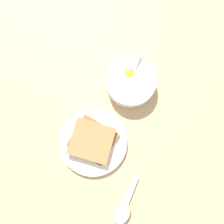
{
  "coord_description": "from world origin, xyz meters",
  "views": [
    {
      "loc": [
        -0.16,
        0.01,
        0.86
      ],
      "look_at": [
        -0.2,
        0.11,
        0.02
      ],
      "focal_mm": 50.0,
      "sensor_mm": 36.0,
      "label": 1
    }
  ],
  "objects_px": {
    "egg_bowl": "(131,82)",
    "toast_plate": "(93,142)",
    "toast_sandwich": "(92,140)",
    "soup_spoon": "(123,210)"
  },
  "relations": [
    {
      "from": "egg_bowl",
      "to": "toast_plate",
      "type": "height_order",
      "value": "egg_bowl"
    },
    {
      "from": "egg_bowl",
      "to": "toast_plate",
      "type": "distance_m",
      "value": 0.19
    },
    {
      "from": "egg_bowl",
      "to": "soup_spoon",
      "type": "distance_m",
      "value": 0.34
    },
    {
      "from": "toast_plate",
      "to": "soup_spoon",
      "type": "height_order",
      "value": "soup_spoon"
    },
    {
      "from": "egg_bowl",
      "to": "toast_plate",
      "type": "relative_size",
      "value": 0.79
    },
    {
      "from": "toast_plate",
      "to": "soup_spoon",
      "type": "relative_size",
      "value": 1.4
    },
    {
      "from": "toast_plate",
      "to": "toast_sandwich",
      "type": "xyz_separation_m",
      "value": [
        -0.0,
        0.0,
        0.02
      ]
    },
    {
      "from": "toast_plate",
      "to": "toast_sandwich",
      "type": "height_order",
      "value": "toast_sandwich"
    },
    {
      "from": "egg_bowl",
      "to": "toast_sandwich",
      "type": "distance_m",
      "value": 0.19
    },
    {
      "from": "egg_bowl",
      "to": "toast_plate",
      "type": "bearing_deg",
      "value": -96.08
    }
  ]
}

